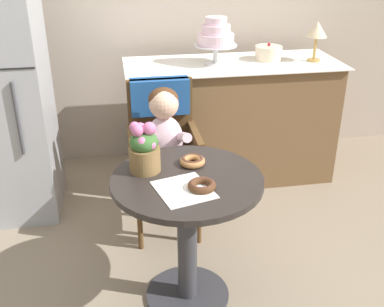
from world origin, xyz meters
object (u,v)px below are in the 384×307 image
at_px(wicker_chair, 162,133).
at_px(flower_vase, 144,148).
at_px(round_layer_cake, 268,53).
at_px(cafe_table, 187,216).
at_px(seated_child, 165,137).
at_px(tiered_cake_stand, 216,36).
at_px(donut_front, 192,161).
at_px(table_lamp, 317,31).
at_px(donut_mid, 202,185).

height_order(wicker_chair, flower_vase, flower_vase).
bearing_deg(round_layer_cake, flower_vase, -129.15).
xyz_separation_m(cafe_table, wicker_chair, (-0.03, 0.73, 0.13)).
bearing_deg(seated_child, wicker_chair, 90.00).
distance_m(flower_vase, tiered_cake_stand, 1.36).
height_order(donut_front, table_lamp, table_lamp).
distance_m(tiered_cake_stand, round_layer_cake, 0.44).
xyz_separation_m(cafe_table, seated_child, (-0.03, 0.58, 0.17)).
relative_size(cafe_table, table_lamp, 2.53).
relative_size(seated_child, tiered_cake_stand, 2.23).
bearing_deg(round_layer_cake, tiered_cake_stand, -173.30).
distance_m(seated_child, donut_mid, 0.70).
relative_size(cafe_table, donut_mid, 5.62).
relative_size(donut_front, round_layer_cake, 0.64).
bearing_deg(donut_mid, flower_vase, 136.73).
distance_m(round_layer_cake, table_lamp, 0.37).
distance_m(donut_front, donut_mid, 0.24).
height_order(wicker_chair, table_lamp, table_lamp).
height_order(wicker_chair, seated_child, seated_child).
relative_size(cafe_table, tiered_cake_stand, 2.21).
xyz_separation_m(flower_vase, table_lamp, (1.32, 1.15, 0.28)).
height_order(donut_front, flower_vase, flower_vase).
bearing_deg(seated_child, donut_front, -79.67).
bearing_deg(cafe_table, donut_mid, -66.77).
relative_size(seated_child, donut_mid, 5.67).
bearing_deg(wicker_chair, round_layer_cake, 31.34).
bearing_deg(donut_front, wicker_chair, 97.71).
height_order(seated_child, round_layer_cake, round_layer_cake).
relative_size(wicker_chair, donut_front, 7.60).
distance_m(tiered_cake_stand, table_lamp, 0.72).
bearing_deg(tiered_cake_stand, round_layer_cake, 6.70).
height_order(tiered_cake_stand, round_layer_cake, tiered_cake_stand).
bearing_deg(cafe_table, flower_vase, 150.13).
relative_size(seated_child, round_layer_cake, 3.70).
xyz_separation_m(flower_vase, tiered_cake_stand, (0.60, 1.19, 0.26)).
distance_m(donut_mid, tiered_cake_stand, 1.50).
height_order(seated_child, donut_front, seated_child).
relative_size(cafe_table, flower_vase, 2.89).
xyz_separation_m(seated_child, round_layer_cake, (0.86, 0.77, 0.27)).
xyz_separation_m(donut_mid, round_layer_cake, (0.78, 1.46, 0.21)).
distance_m(wicker_chair, round_layer_cake, 1.10).
bearing_deg(wicker_chair, donut_mid, -88.67).
bearing_deg(tiered_cake_stand, donut_mid, -104.62).
bearing_deg(tiered_cake_stand, cafe_table, -107.82).
bearing_deg(wicker_chair, seated_child, -94.22).
distance_m(cafe_table, seated_child, 0.60).
bearing_deg(seated_child, round_layer_cake, 41.87).
bearing_deg(round_layer_cake, seated_child, -138.13).
distance_m(cafe_table, donut_mid, 0.26).
distance_m(wicker_chair, tiered_cake_stand, 0.86).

